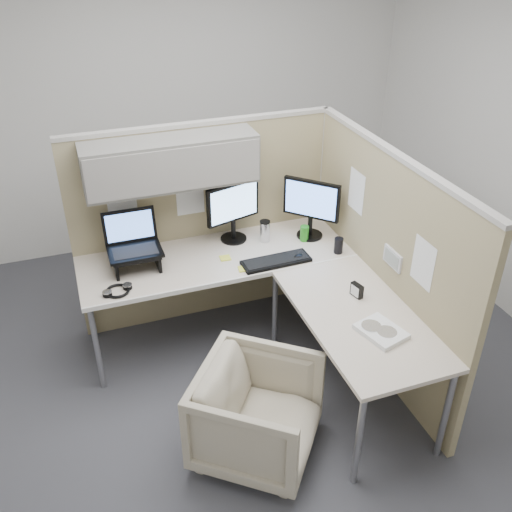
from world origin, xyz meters
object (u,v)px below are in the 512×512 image
object	(u,v)px
desk	(265,284)
monitor_left	(233,207)
keyboard	(276,261)
office_chair	(258,410)

from	to	relation	value
desk	monitor_left	world-z (taller)	monitor_left
desk	keyboard	xyz separation A→B (m)	(0.15, 0.18, 0.05)
desk	keyboard	bearing A→B (deg)	49.98
monitor_left	keyboard	world-z (taller)	monitor_left
desk	keyboard	world-z (taller)	keyboard
office_chair	desk	bearing A→B (deg)	14.55
desk	office_chair	bearing A→B (deg)	-113.43
office_chair	monitor_left	world-z (taller)	monitor_left
desk	keyboard	distance (m)	0.24
monitor_left	keyboard	xyz separation A→B (m)	(0.18, -0.43, -0.26)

